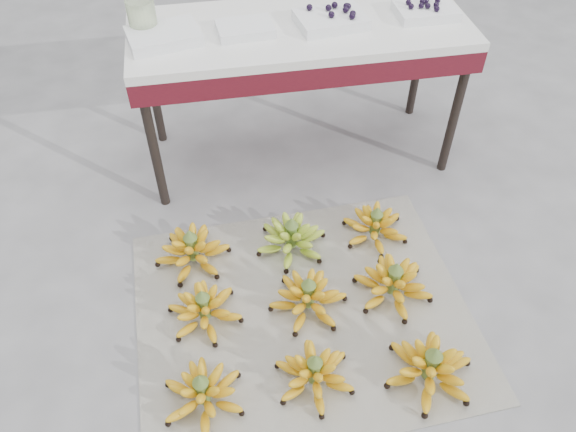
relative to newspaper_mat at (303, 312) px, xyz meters
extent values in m
plane|color=slate|center=(0.04, -0.04, 0.00)|extent=(60.00, 60.00, 0.00)
cube|color=white|center=(0.00, 0.00, 0.00)|extent=(1.29, 1.10, 0.01)
ellipsoid|color=yellow|center=(-0.40, -0.30, 0.04)|extent=(0.35, 0.35, 0.08)
ellipsoid|color=yellow|center=(-0.40, -0.30, 0.08)|extent=(0.25, 0.25, 0.06)
ellipsoid|color=yellow|center=(-0.40, -0.30, 0.12)|extent=(0.16, 0.16, 0.05)
cylinder|color=#536E2D|center=(-0.40, -0.30, 0.08)|extent=(0.05, 0.05, 0.11)
cone|color=#536E2D|center=(-0.40, -0.30, 0.15)|extent=(0.05, 0.05, 0.04)
ellipsoid|color=yellow|center=(-0.02, -0.29, 0.04)|extent=(0.36, 0.36, 0.08)
ellipsoid|color=yellow|center=(-0.02, -0.29, 0.08)|extent=(0.25, 0.25, 0.06)
ellipsoid|color=yellow|center=(-0.02, -0.29, 0.11)|extent=(0.16, 0.16, 0.05)
cylinder|color=#536E2D|center=(-0.02, -0.29, 0.08)|extent=(0.05, 0.05, 0.11)
cone|color=#536E2D|center=(-0.02, -0.29, 0.15)|extent=(0.05, 0.05, 0.04)
ellipsoid|color=yellow|center=(0.37, -0.34, 0.05)|extent=(0.31, 0.31, 0.09)
ellipsoid|color=yellow|center=(0.37, -0.34, 0.09)|extent=(0.22, 0.22, 0.07)
ellipsoid|color=yellow|center=(0.37, -0.34, 0.13)|extent=(0.14, 0.14, 0.06)
cylinder|color=#536E2D|center=(0.37, -0.34, 0.09)|extent=(0.05, 0.05, 0.13)
cone|color=#536E2D|center=(0.37, -0.34, 0.17)|extent=(0.06, 0.06, 0.05)
ellipsoid|color=yellow|center=(-0.37, 0.04, 0.04)|extent=(0.32, 0.32, 0.08)
ellipsoid|color=yellow|center=(-0.37, 0.04, 0.08)|extent=(0.23, 0.23, 0.06)
ellipsoid|color=yellow|center=(-0.37, 0.04, 0.11)|extent=(0.15, 0.15, 0.05)
cylinder|color=#536E2D|center=(-0.37, 0.04, 0.08)|extent=(0.05, 0.05, 0.11)
cone|color=#536E2D|center=(-0.37, 0.04, 0.15)|extent=(0.05, 0.05, 0.04)
ellipsoid|color=yellow|center=(0.02, 0.02, 0.05)|extent=(0.37, 0.37, 0.09)
ellipsoid|color=yellow|center=(0.02, 0.02, 0.08)|extent=(0.26, 0.26, 0.07)
ellipsoid|color=yellow|center=(0.02, 0.02, 0.12)|extent=(0.17, 0.17, 0.05)
cylinder|color=#536E2D|center=(0.02, 0.02, 0.08)|extent=(0.05, 0.05, 0.12)
cone|color=#536E2D|center=(0.02, 0.02, 0.16)|extent=(0.06, 0.06, 0.04)
ellipsoid|color=yellow|center=(0.36, 0.02, 0.05)|extent=(0.34, 0.34, 0.09)
ellipsoid|color=yellow|center=(0.36, 0.02, 0.09)|extent=(0.24, 0.24, 0.07)
ellipsoid|color=yellow|center=(0.36, 0.02, 0.12)|extent=(0.16, 0.16, 0.06)
cylinder|color=#536E2D|center=(0.36, 0.02, 0.09)|extent=(0.05, 0.05, 0.12)
cone|color=#536E2D|center=(0.36, 0.02, 0.17)|extent=(0.06, 0.06, 0.04)
ellipsoid|color=yellow|center=(-0.39, 0.33, 0.05)|extent=(0.35, 0.35, 0.09)
ellipsoid|color=yellow|center=(-0.39, 0.33, 0.09)|extent=(0.25, 0.25, 0.07)
ellipsoid|color=yellow|center=(-0.39, 0.33, 0.12)|extent=(0.16, 0.16, 0.06)
cylinder|color=#536E2D|center=(-0.39, 0.33, 0.09)|extent=(0.05, 0.05, 0.12)
cone|color=#536E2D|center=(-0.39, 0.33, 0.16)|extent=(0.06, 0.06, 0.04)
ellipsoid|color=#8BB633|center=(0.02, 0.33, 0.05)|extent=(0.36, 0.36, 0.09)
ellipsoid|color=#8BB633|center=(0.02, 0.33, 0.09)|extent=(0.26, 0.26, 0.07)
ellipsoid|color=#8BB633|center=(0.02, 0.33, 0.12)|extent=(0.17, 0.17, 0.05)
cylinder|color=#536E2D|center=(0.02, 0.33, 0.09)|extent=(0.05, 0.05, 0.12)
cone|color=#536E2D|center=(0.02, 0.33, 0.16)|extent=(0.06, 0.06, 0.04)
ellipsoid|color=yellow|center=(0.38, 0.33, 0.04)|extent=(0.30, 0.30, 0.08)
ellipsoid|color=yellow|center=(0.38, 0.33, 0.08)|extent=(0.21, 0.21, 0.06)
ellipsoid|color=yellow|center=(0.38, 0.33, 0.11)|extent=(0.14, 0.14, 0.05)
cylinder|color=#536E2D|center=(0.38, 0.33, 0.08)|extent=(0.05, 0.05, 0.11)
cone|color=#536E2D|center=(0.38, 0.33, 0.15)|extent=(0.05, 0.05, 0.04)
cylinder|color=black|center=(-0.50, 0.71, 0.32)|extent=(0.04, 0.04, 0.65)
cylinder|color=black|center=(0.83, 0.71, 0.32)|extent=(0.04, 0.04, 0.65)
cylinder|color=black|center=(-0.50, 1.18, 0.32)|extent=(0.04, 0.04, 0.65)
cylinder|color=black|center=(0.83, 1.18, 0.32)|extent=(0.04, 0.04, 0.65)
cube|color=#581019|center=(0.16, 0.95, 0.60)|extent=(1.43, 0.57, 0.10)
cube|color=silver|center=(0.16, 0.95, 0.66)|extent=(1.43, 0.57, 0.04)
cube|color=silver|center=(-0.39, 0.91, 0.70)|extent=(0.31, 0.25, 0.04)
cube|color=silver|center=(-0.07, 0.92, 0.70)|extent=(0.24, 0.18, 0.04)
cube|color=silver|center=(0.29, 0.92, 0.70)|extent=(0.30, 0.24, 0.04)
sphere|color=black|center=(0.37, 0.89, 0.74)|extent=(0.03, 0.03, 0.03)
sphere|color=black|center=(0.36, 0.96, 0.74)|extent=(0.03, 0.03, 0.03)
sphere|color=black|center=(0.36, 0.87, 0.74)|extent=(0.03, 0.03, 0.03)
sphere|color=black|center=(0.35, 0.93, 0.74)|extent=(0.03, 0.03, 0.03)
sphere|color=black|center=(0.21, 0.98, 0.74)|extent=(0.03, 0.03, 0.03)
sphere|color=black|center=(0.32, 0.98, 0.74)|extent=(0.03, 0.03, 0.03)
sphere|color=black|center=(0.28, 0.90, 0.74)|extent=(0.03, 0.03, 0.03)
sphere|color=black|center=(0.28, 0.96, 0.74)|extent=(0.03, 0.03, 0.03)
sphere|color=black|center=(0.37, 0.96, 0.74)|extent=(0.03, 0.03, 0.03)
cube|color=silver|center=(0.70, 0.93, 0.70)|extent=(0.25, 0.18, 0.04)
sphere|color=black|center=(0.63, 0.96, 0.73)|extent=(0.02, 0.02, 0.02)
sphere|color=black|center=(0.73, 0.88, 0.73)|extent=(0.02, 0.02, 0.02)
sphere|color=black|center=(0.67, 0.92, 0.73)|extent=(0.02, 0.02, 0.02)
sphere|color=black|center=(0.74, 0.91, 0.73)|extent=(0.02, 0.02, 0.02)
sphere|color=black|center=(0.70, 0.91, 0.73)|extent=(0.02, 0.02, 0.02)
sphere|color=black|center=(0.63, 0.92, 0.73)|extent=(0.02, 0.02, 0.02)
sphere|color=black|center=(0.69, 0.96, 0.73)|extent=(0.02, 0.02, 0.02)
sphere|color=black|center=(0.76, 0.95, 0.73)|extent=(0.02, 0.02, 0.02)
sphere|color=black|center=(0.71, 0.96, 0.73)|extent=(0.02, 0.02, 0.02)
sphere|color=black|center=(0.71, 0.96, 0.73)|extent=(0.02, 0.02, 0.02)
cylinder|color=#E0F5C3|center=(-0.47, 0.98, 0.75)|extent=(0.14, 0.14, 0.14)
camera|label=1|loc=(-0.28, -1.20, 1.80)|focal=35.00mm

